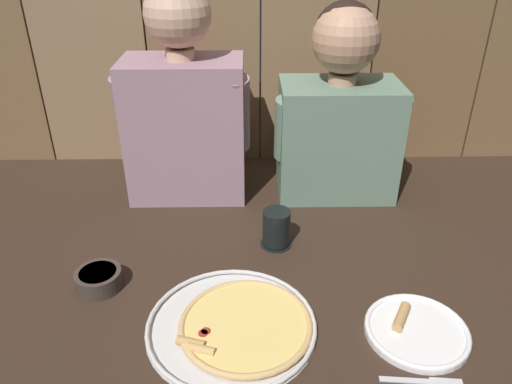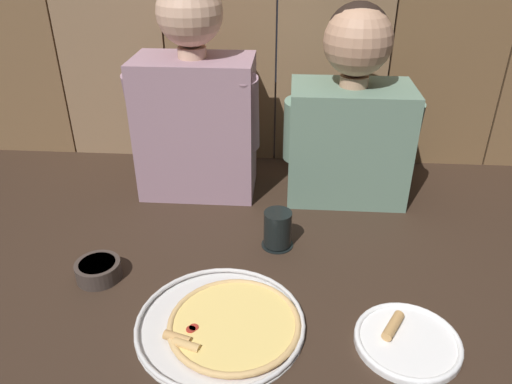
# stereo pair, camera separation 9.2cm
# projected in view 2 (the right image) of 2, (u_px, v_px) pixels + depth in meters

# --- Properties ---
(ground_plane) EXTENTS (3.20, 3.20, 0.00)m
(ground_plane) POSITION_uv_depth(u_px,v_px,m) (263.00, 277.00, 1.18)
(ground_plane) COLOR #332319
(pizza_tray) EXTENTS (0.36, 0.36, 0.03)m
(pizza_tray) POSITION_uv_depth(u_px,v_px,m) (226.00, 324.00, 1.03)
(pizza_tray) COLOR silver
(pizza_tray) RESTS_ON ground
(dinner_plate) EXTENTS (0.22, 0.22, 0.03)m
(dinner_plate) POSITION_uv_depth(u_px,v_px,m) (407.00, 340.00, 0.99)
(dinner_plate) COLOR white
(dinner_plate) RESTS_ON ground
(drinking_glass) EXTENTS (0.08, 0.08, 0.10)m
(drinking_glass) POSITION_uv_depth(u_px,v_px,m) (278.00, 229.00, 1.27)
(drinking_glass) COLOR black
(drinking_glass) RESTS_ON ground
(dipping_bowl) EXTENTS (0.11, 0.11, 0.04)m
(dipping_bowl) POSITION_uv_depth(u_px,v_px,m) (98.00, 269.00, 1.17)
(dipping_bowl) COLOR #3D332D
(dipping_bowl) RESTS_ON ground
(diner_left) EXTENTS (0.38, 0.21, 0.63)m
(diner_left) POSITION_uv_depth(u_px,v_px,m) (195.00, 99.00, 1.43)
(diner_left) COLOR gray
(diner_left) RESTS_ON ground
(diner_right) EXTENTS (0.38, 0.22, 0.57)m
(diner_right) POSITION_uv_depth(u_px,v_px,m) (351.00, 113.00, 1.41)
(diner_right) COLOR slate
(diner_right) RESTS_ON ground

